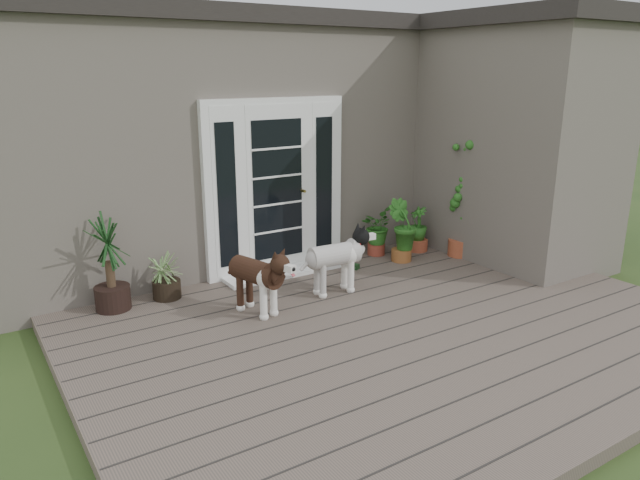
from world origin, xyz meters
TOP-DOWN VIEW (x-y plane):
  - deck at (0.00, 0.40)m, footprint 6.20×4.60m
  - house_main at (0.00, 4.65)m, footprint 7.40×4.00m
  - roof_main at (0.00, 4.65)m, footprint 7.60×4.20m
  - house_wing at (2.90, 1.50)m, footprint 1.60×2.40m
  - roof_wing at (2.90, 1.50)m, footprint 1.80×2.60m
  - door_unit at (-0.20, 2.60)m, footprint 1.90×0.14m
  - door_step at (-0.20, 2.40)m, footprint 1.60×0.40m
  - brindle_dog at (-1.07, 1.47)m, footprint 0.55×0.86m
  - white_dog at (-0.06, 1.51)m, footprint 0.82×0.39m
  - spider_plant at (-1.73, 2.40)m, footprint 0.63×0.63m
  - yucca at (-2.32, 2.40)m, footprint 0.75×0.75m
  - herb_a at (1.25, 2.40)m, footprint 0.66×0.66m
  - herb_b at (1.36, 2.00)m, footprint 0.58×0.58m
  - herb_c at (1.85, 2.24)m, footprint 0.33×0.33m
  - sapling at (2.17, 1.74)m, footprint 0.62×0.62m
  - clog_left at (0.60, 2.12)m, footprint 0.23×0.30m
  - clog_right at (0.70, 2.33)m, footprint 0.33×0.37m

SIDE VIEW (x-z plane):
  - deck at x=0.00m, z-range 0.00..0.12m
  - door_step at x=-0.20m, z-range 0.12..0.17m
  - clog_left at x=0.60m, z-range 0.12..0.20m
  - clog_right at x=0.70m, z-range 0.12..0.22m
  - herb_c at x=1.85m, z-range 0.12..0.61m
  - spider_plant at x=-1.73m, z-range 0.12..0.67m
  - herb_a at x=1.25m, z-range 0.12..0.71m
  - herb_b at x=1.36m, z-range 0.12..0.74m
  - brindle_dog at x=-1.07m, z-range 0.12..0.79m
  - white_dog at x=-0.06m, z-range 0.12..0.79m
  - yucca at x=-2.32m, z-range 0.12..1.14m
  - sapling at x=2.17m, z-range 0.12..1.76m
  - door_unit at x=-0.20m, z-range 0.12..2.27m
  - house_main at x=0.00m, z-range 0.00..3.10m
  - house_wing at x=2.90m, z-range 0.00..3.10m
  - roof_main at x=0.00m, z-range 3.10..3.30m
  - roof_wing at x=2.90m, z-range 3.10..3.30m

